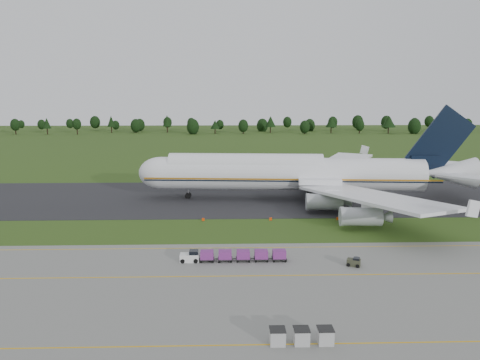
{
  "coord_description": "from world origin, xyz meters",
  "views": [
    {
      "loc": [
        -4.33,
        -82.72,
        24.57
      ],
      "look_at": [
        -1.9,
        2.0,
        9.07
      ],
      "focal_mm": 35.0,
      "sensor_mm": 36.0,
      "label": 1
    }
  ],
  "objects_px": {
    "utility_cart": "(354,263)",
    "edge_markers": "(271,219)",
    "baggage_train": "(232,255)",
    "uld_row": "(301,336)",
    "aircraft": "(297,173)"
  },
  "relations": [
    {
      "from": "utility_cart",
      "to": "edge_markers",
      "type": "xyz_separation_m",
      "value": [
        -9.69,
        25.43,
        -0.29
      ]
    },
    {
      "from": "baggage_train",
      "to": "uld_row",
      "type": "bearing_deg",
      "value": -74.33
    },
    {
      "from": "aircraft",
      "to": "edge_markers",
      "type": "height_order",
      "value": "aircraft"
    },
    {
      "from": "baggage_train",
      "to": "edge_markers",
      "type": "xyz_separation_m",
      "value": [
        7.96,
        22.9,
        -0.66
      ]
    },
    {
      "from": "uld_row",
      "to": "edge_markers",
      "type": "distance_m",
      "value": 46.65
    },
    {
      "from": "utility_cart",
      "to": "edge_markers",
      "type": "bearing_deg",
      "value": 110.86
    },
    {
      "from": "aircraft",
      "to": "uld_row",
      "type": "bearing_deg",
      "value": -97.97
    },
    {
      "from": "edge_markers",
      "to": "utility_cart",
      "type": "bearing_deg",
      "value": -69.14
    },
    {
      "from": "utility_cart",
      "to": "uld_row",
      "type": "height_order",
      "value": "uld_row"
    },
    {
      "from": "utility_cart",
      "to": "uld_row",
      "type": "relative_size",
      "value": 0.34
    },
    {
      "from": "aircraft",
      "to": "baggage_train",
      "type": "height_order",
      "value": "aircraft"
    },
    {
      "from": "baggage_train",
      "to": "utility_cart",
      "type": "xyz_separation_m",
      "value": [
        17.65,
        -2.54,
        -0.37
      ]
    },
    {
      "from": "baggage_train",
      "to": "edge_markers",
      "type": "distance_m",
      "value": 24.25
    },
    {
      "from": "uld_row",
      "to": "utility_cart",
      "type": "bearing_deg",
      "value": 62.59
    },
    {
      "from": "edge_markers",
      "to": "baggage_train",
      "type": "bearing_deg",
      "value": -109.17
    }
  ]
}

